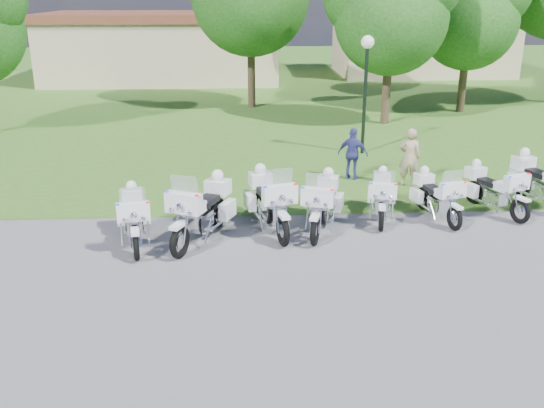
{
  "coord_description": "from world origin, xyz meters",
  "views": [
    {
      "loc": [
        -1.27,
        -11.52,
        5.49
      ],
      "look_at": [
        -0.6,
        1.2,
        0.95
      ],
      "focal_mm": 40.0,
      "sensor_mm": 36.0,
      "label": 1
    }
  ],
  "objects_px": {
    "motorcycle_4": "(382,195)",
    "motorcycle_6": "(494,188)",
    "motorcycle_0": "(134,216)",
    "bystander_c": "(353,154)",
    "motorcycle_2": "(269,200)",
    "lamp_post": "(366,65)",
    "motorcycle_1": "(203,209)",
    "motorcycle_5": "(436,195)",
    "motorcycle_3": "(323,202)",
    "motorcycle_7": "(543,180)",
    "bystander_a": "(409,158)"
  },
  "relations": [
    {
      "from": "motorcycle_4",
      "to": "motorcycle_6",
      "type": "relative_size",
      "value": 0.99
    },
    {
      "from": "motorcycle_1",
      "to": "lamp_post",
      "type": "height_order",
      "value": "lamp_post"
    },
    {
      "from": "motorcycle_0",
      "to": "motorcycle_2",
      "type": "distance_m",
      "value": 3.18
    },
    {
      "from": "motorcycle_6",
      "to": "lamp_post",
      "type": "xyz_separation_m",
      "value": [
        -2.23,
        6.02,
        2.42
      ]
    },
    {
      "from": "bystander_c",
      "to": "motorcycle_4",
      "type": "bearing_deg",
      "value": 116.33
    },
    {
      "from": "motorcycle_1",
      "to": "lamp_post",
      "type": "xyz_separation_m",
      "value": [
        5.17,
        7.5,
        2.32
      ]
    },
    {
      "from": "motorcycle_0",
      "to": "motorcycle_1",
      "type": "distance_m",
      "value": 1.55
    },
    {
      "from": "motorcycle_5",
      "to": "motorcycle_4",
      "type": "bearing_deg",
      "value": -14.35
    },
    {
      "from": "lamp_post",
      "to": "motorcycle_7",
      "type": "bearing_deg",
      "value": -56.94
    },
    {
      "from": "motorcycle_7",
      "to": "bystander_c",
      "type": "height_order",
      "value": "motorcycle_7"
    },
    {
      "from": "motorcycle_1",
      "to": "motorcycle_3",
      "type": "bearing_deg",
      "value": -146.46
    },
    {
      "from": "motorcycle_0",
      "to": "motorcycle_4",
      "type": "height_order",
      "value": "motorcycle_0"
    },
    {
      "from": "bystander_a",
      "to": "motorcycle_0",
      "type": "bearing_deg",
      "value": 40.92
    },
    {
      "from": "bystander_c",
      "to": "lamp_post",
      "type": "bearing_deg",
      "value": -82.81
    },
    {
      "from": "motorcycle_1",
      "to": "bystander_a",
      "type": "xyz_separation_m",
      "value": [
        5.79,
        3.73,
        0.12
      ]
    },
    {
      "from": "motorcycle_6",
      "to": "lamp_post",
      "type": "relative_size",
      "value": 0.53
    },
    {
      "from": "motorcycle_6",
      "to": "bystander_c",
      "type": "bearing_deg",
      "value": -65.38
    },
    {
      "from": "motorcycle_3",
      "to": "motorcycle_6",
      "type": "height_order",
      "value": "motorcycle_3"
    },
    {
      "from": "motorcycle_3",
      "to": "bystander_c",
      "type": "height_order",
      "value": "motorcycle_3"
    },
    {
      "from": "motorcycle_5",
      "to": "bystander_c",
      "type": "xyz_separation_m",
      "value": [
        -1.52,
        3.35,
        0.19
      ]
    },
    {
      "from": "motorcycle_0",
      "to": "motorcycle_5",
      "type": "xyz_separation_m",
      "value": [
        7.33,
        1.24,
        -0.05
      ]
    },
    {
      "from": "motorcycle_1",
      "to": "motorcycle_7",
      "type": "relative_size",
      "value": 0.99
    },
    {
      "from": "motorcycle_5",
      "to": "motorcycle_1",
      "type": "bearing_deg",
      "value": -1.97
    },
    {
      "from": "motorcycle_2",
      "to": "lamp_post",
      "type": "xyz_separation_m",
      "value": [
        3.61,
        6.93,
        2.33
      ]
    },
    {
      "from": "motorcycle_2",
      "to": "bystander_a",
      "type": "bearing_deg",
      "value": -156.74
    },
    {
      "from": "motorcycle_7",
      "to": "lamp_post",
      "type": "xyz_separation_m",
      "value": [
        -3.7,
        5.68,
        2.34
      ]
    },
    {
      "from": "motorcycle_4",
      "to": "lamp_post",
      "type": "distance_m",
      "value": 6.85
    },
    {
      "from": "motorcycle_4",
      "to": "motorcycle_6",
      "type": "distance_m",
      "value": 3.0
    },
    {
      "from": "motorcycle_1",
      "to": "motorcycle_3",
      "type": "relative_size",
      "value": 1.05
    },
    {
      "from": "motorcycle_0",
      "to": "bystander_a",
      "type": "bearing_deg",
      "value": -162.87
    },
    {
      "from": "motorcycle_3",
      "to": "lamp_post",
      "type": "bearing_deg",
      "value": -91.51
    },
    {
      "from": "motorcycle_3",
      "to": "motorcycle_6",
      "type": "relative_size",
      "value": 1.11
    },
    {
      "from": "motorcycle_0",
      "to": "motorcycle_6",
      "type": "height_order",
      "value": "motorcycle_0"
    },
    {
      "from": "motorcycle_2",
      "to": "motorcycle_4",
      "type": "distance_m",
      "value": 2.92
    },
    {
      "from": "motorcycle_6",
      "to": "motorcycle_7",
      "type": "relative_size",
      "value": 0.86
    },
    {
      "from": "bystander_a",
      "to": "motorcycle_1",
      "type": "bearing_deg",
      "value": 45.95
    },
    {
      "from": "lamp_post",
      "to": "motorcycle_1",
      "type": "bearing_deg",
      "value": -124.59
    },
    {
      "from": "lamp_post",
      "to": "motorcycle_3",
      "type": "bearing_deg",
      "value": -108.45
    },
    {
      "from": "motorcycle_0",
      "to": "motorcycle_1",
      "type": "height_order",
      "value": "motorcycle_1"
    },
    {
      "from": "motorcycle_2",
      "to": "motorcycle_7",
      "type": "distance_m",
      "value": 7.41
    },
    {
      "from": "motorcycle_5",
      "to": "bystander_a",
      "type": "distance_m",
      "value": 2.63
    },
    {
      "from": "motorcycle_2",
      "to": "bystander_a",
      "type": "distance_m",
      "value": 5.28
    },
    {
      "from": "motorcycle_2",
      "to": "motorcycle_7",
      "type": "relative_size",
      "value": 1.02
    },
    {
      "from": "motorcycle_5",
      "to": "lamp_post",
      "type": "bearing_deg",
      "value": -97.33
    },
    {
      "from": "motorcycle_3",
      "to": "bystander_c",
      "type": "bearing_deg",
      "value": -92.88
    },
    {
      "from": "motorcycle_4",
      "to": "lamp_post",
      "type": "height_order",
      "value": "lamp_post"
    },
    {
      "from": "motorcycle_4",
      "to": "motorcycle_1",
      "type": "bearing_deg",
      "value": 27.05
    },
    {
      "from": "motorcycle_5",
      "to": "motorcycle_0",
      "type": "bearing_deg",
      "value": -3.23
    },
    {
      "from": "motorcycle_7",
      "to": "motorcycle_6",
      "type": "bearing_deg",
      "value": -3.37
    },
    {
      "from": "motorcycle_0",
      "to": "bystander_c",
      "type": "distance_m",
      "value": 7.41
    }
  ]
}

